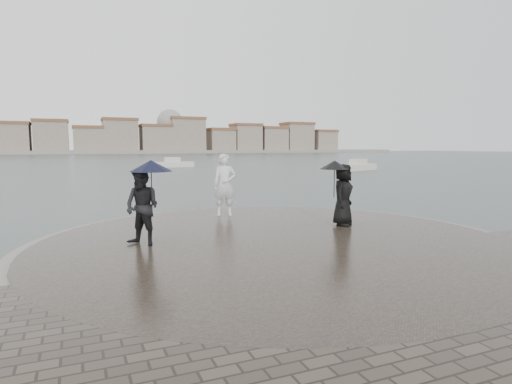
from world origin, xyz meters
name	(u,v)px	position (x,y,z in m)	size (l,w,h in m)	color
ground	(359,297)	(0.00, 0.00, 0.00)	(400.00, 400.00, 0.00)	#2B3835
kerb_ring	(276,247)	(0.00, 3.50, 0.16)	(12.50, 12.50, 0.32)	gray
quay_tip	(276,246)	(0.00, 3.50, 0.18)	(11.90, 11.90, 0.36)	#2D261E
statue	(225,185)	(0.03, 7.62, 1.42)	(0.77, 0.51, 2.12)	silver
visitor_left	(144,198)	(-3.17, 4.21, 1.49)	(1.34, 1.19, 2.04)	black
visitor_right	(341,189)	(2.64, 4.50, 1.45)	(1.24, 1.07, 1.95)	black
far_skyline	(69,138)	(-6.29, 160.71, 5.61)	(260.00, 20.00, 37.00)	gray
boats	(191,169)	(6.35, 37.15, 0.38)	(43.64, 24.41, 1.50)	beige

